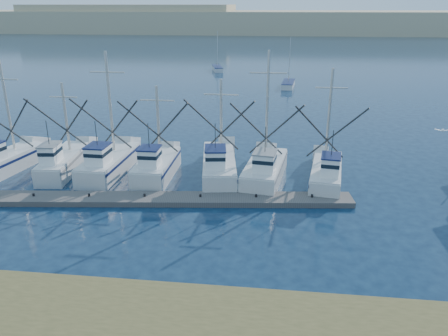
{
  "coord_description": "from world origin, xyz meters",
  "views": [
    {
      "loc": [
        2.75,
        -21.06,
        13.35
      ],
      "look_at": [
        -0.66,
        8.0,
        2.32
      ],
      "focal_mm": 35.0,
      "sensor_mm": 36.0,
      "label": 1
    }
  ],
  "objects": [
    {
      "name": "ground",
      "position": [
        0.0,
        0.0,
        0.0
      ],
      "size": [
        500.0,
        500.0,
        0.0
      ],
      "primitive_type": "plane",
      "color": "#0B1D34",
      "rests_on": "ground"
    },
    {
      "name": "floating_dock",
      "position": [
        -6.24,
        6.65,
        0.2
      ],
      "size": [
        29.79,
        5.13,
        0.4
      ],
      "primitive_type": "cube",
      "rotation": [
        0.0,
        0.0,
        0.11
      ],
      "color": "#56514D",
      "rests_on": "ground"
    },
    {
      "name": "dune_ridge",
      "position": [
        0.0,
        210.0,
        5.0
      ],
      "size": [
        360.0,
        60.0,
        10.0
      ],
      "primitive_type": "cube",
      "color": "tan",
      "rests_on": "ground"
    },
    {
      "name": "trawler_fleet",
      "position": [
        -6.05,
        11.54,
        0.97
      ],
      "size": [
        30.09,
        8.84,
        10.09
      ],
      "color": "silver",
      "rests_on": "ground"
    },
    {
      "name": "sailboat_near",
      "position": [
        4.96,
        54.29,
        0.49
      ],
      "size": [
        2.45,
        6.55,
        8.1
      ],
      "rotation": [
        0.0,
        0.0,
        -0.1
      ],
      "color": "silver",
      "rests_on": "ground"
    },
    {
      "name": "sailboat_far",
      "position": [
        -9.56,
        71.99,
        0.5
      ],
      "size": [
        3.11,
        6.32,
        8.1
      ],
      "rotation": [
        0.0,
        0.0,
        0.25
      ],
      "color": "silver",
      "rests_on": "ground"
    },
    {
      "name": "flying_gull",
      "position": [
        13.13,
        6.29,
        6.05
      ],
      "size": [
        0.96,
        0.18,
        0.18
      ],
      "color": "white",
      "rests_on": "ground"
    }
  ]
}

